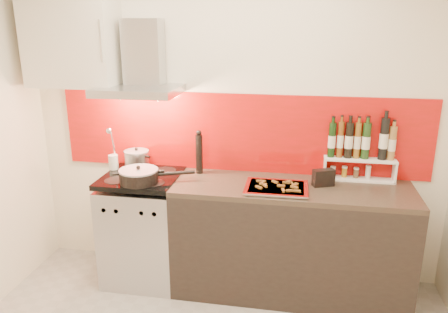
% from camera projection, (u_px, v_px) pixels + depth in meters
% --- Properties ---
extents(back_wall, '(3.40, 0.02, 2.60)m').
position_uv_depth(back_wall, '(234.00, 123.00, 3.54)').
color(back_wall, silver).
rests_on(back_wall, ground).
extents(backsplash, '(3.00, 0.02, 0.64)m').
position_uv_depth(backsplash, '(240.00, 133.00, 3.54)').
color(backsplash, '#9F1208').
rests_on(backsplash, back_wall).
extents(range_stove, '(0.60, 0.60, 0.91)m').
position_uv_depth(range_stove, '(144.00, 229.00, 3.62)').
color(range_stove, '#B7B7BA').
rests_on(range_stove, ground).
extents(counter, '(1.80, 0.60, 0.90)m').
position_uv_depth(counter, '(290.00, 240.00, 3.42)').
color(counter, black).
rests_on(counter, ground).
extents(range_hood, '(0.62, 0.50, 0.61)m').
position_uv_depth(range_hood, '(142.00, 68.00, 3.37)').
color(range_hood, '#B7B7BA').
rests_on(range_hood, back_wall).
extents(upper_cabinet, '(0.70, 0.35, 0.72)m').
position_uv_depth(upper_cabinet, '(72.00, 40.00, 3.39)').
color(upper_cabinet, beige).
rests_on(upper_cabinet, back_wall).
extents(stock_pot, '(0.20, 0.20, 0.18)m').
position_uv_depth(stock_pot, '(137.00, 159.00, 3.64)').
color(stock_pot, '#B7B7BA').
rests_on(stock_pot, range_stove).
extents(saute_pan, '(0.55, 0.32, 0.14)m').
position_uv_depth(saute_pan, '(140.00, 176.00, 3.32)').
color(saute_pan, black).
rests_on(saute_pan, range_stove).
extents(utensil_jar, '(0.08, 0.12, 0.38)m').
position_uv_depth(utensil_jar, '(113.00, 157.00, 3.60)').
color(utensil_jar, silver).
rests_on(utensil_jar, range_stove).
extents(pepper_mill, '(0.06, 0.06, 0.36)m').
position_uv_depth(pepper_mill, '(199.00, 152.00, 3.52)').
color(pepper_mill, black).
rests_on(pepper_mill, counter).
extents(step_shelf, '(0.54, 0.15, 0.50)m').
position_uv_depth(step_shelf, '(361.00, 151.00, 3.35)').
color(step_shelf, white).
rests_on(step_shelf, counter).
extents(caddy_box, '(0.17, 0.12, 0.14)m').
position_uv_depth(caddy_box, '(323.00, 178.00, 3.27)').
color(caddy_box, black).
rests_on(caddy_box, counter).
extents(baking_tray, '(0.46, 0.36, 0.03)m').
position_uv_depth(baking_tray, '(277.00, 187.00, 3.21)').
color(baking_tray, silver).
rests_on(baking_tray, counter).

